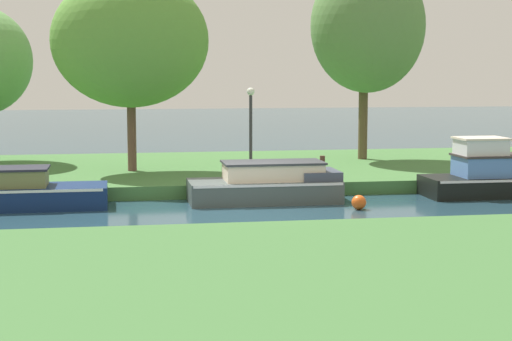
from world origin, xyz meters
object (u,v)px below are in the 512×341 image
object	(u,v)px
willow_tree_right	(368,26)
lamp_post	(251,120)
slate_narrowboat	(269,184)
channel_buoy	(359,202)
willow_tree_centre	(130,41)
mooring_post_near	(322,168)

from	to	relation	value
willow_tree_right	lamp_post	size ratio (longest dim) A/B	2.65
slate_narrowboat	lamp_post	distance (m)	3.14
slate_narrowboat	willow_tree_right	xyz separation A→B (m)	(4.89, 6.66, 4.80)
channel_buoy	willow_tree_right	bearing A→B (deg)	71.74
willow_tree_centre	channel_buoy	size ratio (longest dim) A/B	16.33
willow_tree_centre	channel_buoy	world-z (taller)	willow_tree_centre
willow_tree_right	channel_buoy	world-z (taller)	willow_tree_right
mooring_post_near	channel_buoy	world-z (taller)	mooring_post_near
willow_tree_right	lamp_post	world-z (taller)	willow_tree_right
willow_tree_centre	lamp_post	size ratio (longest dim) A/B	2.32
channel_buoy	slate_narrowboat	bearing A→B (deg)	140.91
mooring_post_near	channel_buoy	size ratio (longest dim) A/B	1.83
willow_tree_centre	willow_tree_right	distance (m)	8.91
slate_narrowboat	mooring_post_near	world-z (taller)	slate_narrowboat
willow_tree_centre	mooring_post_near	size ratio (longest dim) A/B	8.91
mooring_post_near	willow_tree_centre	bearing A→B (deg)	152.54
channel_buoy	lamp_post	bearing A→B (deg)	116.70
willow_tree_centre	lamp_post	world-z (taller)	willow_tree_centre
slate_narrowboat	mooring_post_near	bearing A→B (deg)	38.53
slate_narrowboat	willow_tree_centre	size ratio (longest dim) A/B	0.66
slate_narrowboat	mooring_post_near	size ratio (longest dim) A/B	5.87
lamp_post	mooring_post_near	bearing A→B (deg)	-29.13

